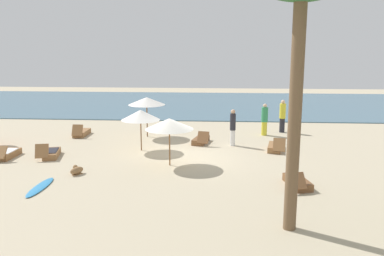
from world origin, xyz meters
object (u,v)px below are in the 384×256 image
lounger_0 (201,140)px  dog (77,170)px  person_1 (282,116)px  lounger_5 (275,147)px  lounger_2 (81,133)px  lounger_4 (51,153)px  person_0 (265,119)px  lounger_1 (297,182)px  umbrella_1 (141,115)px  lounger_3 (7,154)px  surfboard (40,187)px  umbrella_3 (169,124)px  person_3 (233,127)px  umbrella_2 (147,101)px

lounger_0 → dog: (-4.70, -5.56, -0.00)m
person_1 → lounger_5: bearing=-102.4°
lounger_2 → lounger_4: 4.49m
person_0 → lounger_1: bearing=-87.9°
umbrella_1 → lounger_3: bearing=-163.5°
person_0 → surfboard: person_0 is taller
lounger_3 → lounger_2: bearing=68.6°
umbrella_1 → umbrella_3: (1.68, -2.40, 0.05)m
surfboard → person_1: bearing=45.5°
lounger_0 → person_3: size_ratio=0.93×
umbrella_1 → umbrella_3: bearing=-55.0°
person_1 → dog: (-9.31, -8.61, -0.80)m
lounger_5 → umbrella_1: bearing=-176.4°
umbrella_2 → lounger_4: umbrella_2 is taller
umbrella_2 → lounger_3: (-5.61, -4.77, -1.82)m
dog → lounger_5: bearing=27.2°
lounger_1 → person_1: 9.55m
lounger_3 → person_3: bearing=16.3°
lounger_0 → person_3: person_3 is taller
lounger_2 → person_0: person_0 is taller
umbrella_2 → lounger_1: (6.87, -7.80, -1.83)m
umbrella_2 → dog: bearing=-103.3°
umbrella_3 → lounger_1: (4.95, -2.37, -1.63)m
dog → surfboard: (-0.77, -1.65, -0.13)m
lounger_3 → person_0: bearing=24.6°
lounger_5 → person_3: person_3 is taller
person_0 → lounger_3: bearing=-155.4°
umbrella_3 → umbrella_1: bearing=125.0°
umbrella_1 → person_0: (6.31, 3.85, -0.84)m
umbrella_3 → surfboard: umbrella_3 is taller
lounger_0 → dog: bearing=-130.2°
lounger_3 → lounger_4: lounger_4 is taller
person_0 → person_3: (-1.86, -2.56, 0.06)m
lounger_4 → person_1: (11.35, 6.20, 0.79)m
umbrella_2 → lounger_0: 3.82m
lounger_1 → dog: bearing=174.1°
lounger_1 → person_0: bearing=92.1°
umbrella_2 → lounger_5: bearing=-21.4°
lounger_1 → lounger_0: bearing=120.6°
umbrella_3 → person_1: umbrella_3 is taller
dog → lounger_4: bearing=130.3°
lounger_4 → lounger_5: size_ratio=1.00×
umbrella_2 → person_1: umbrella_2 is taller
person_0 → lounger_2: bearing=-175.3°
lounger_3 → lounger_5: bearing=9.8°
umbrella_1 → person_3: (4.45, 1.28, -0.78)m
lounger_5 → person_0: size_ratio=0.95×
surfboard → person_0: bearing=46.4°
person_3 → lounger_3: bearing=-163.7°
umbrella_2 → lounger_2: size_ratio=1.36×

